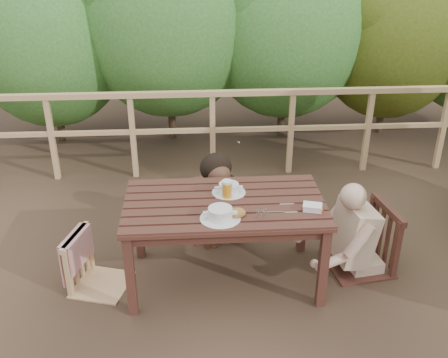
{
  "coord_description": "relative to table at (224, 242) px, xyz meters",
  "views": [
    {
      "loc": [
        -0.24,
        -3.47,
        2.66
      ],
      "look_at": [
        0.0,
        0.05,
        0.9
      ],
      "focal_mm": 41.34,
      "sensor_mm": 36.0,
      "label": 1
    }
  ],
  "objects": [
    {
      "name": "woman",
      "position": [
        -0.08,
        0.78,
        0.29
      ],
      "size": [
        0.7,
        0.78,
        1.3
      ],
      "primitive_type": null,
      "rotation": [
        0.0,
        0.0,
        3.46
      ],
      "color": "black",
      "rests_on": "ground"
    },
    {
      "name": "railing",
      "position": [
        0.0,
        2.0,
        0.15
      ],
      "size": [
        5.6,
        0.1,
        1.01
      ],
      "primitive_type": "cube",
      "color": "tan",
      "rests_on": "ground"
    },
    {
      "name": "table",
      "position": [
        0.0,
        0.0,
        0.0
      ],
      "size": [
        1.55,
        0.87,
        0.72
      ],
      "primitive_type": "cube",
      "color": "#3F2119",
      "rests_on": "ground"
    },
    {
      "name": "chair_right",
      "position": [
        1.15,
        0.11,
        0.16
      ],
      "size": [
        0.59,
        0.59,
        1.04
      ],
      "primitive_type": "cube",
      "rotation": [
        0.0,
        0.0,
        -1.41
      ],
      "color": "#3F2119",
      "rests_on": "ground"
    },
    {
      "name": "soup_far",
      "position": [
        0.04,
        0.15,
        0.4
      ],
      "size": [
        0.27,
        0.27,
        0.09
      ],
      "primitive_type": "cylinder",
      "color": "white",
      "rests_on": "table"
    },
    {
      "name": "ground",
      "position": [
        0.0,
        0.0,
        -0.36
      ],
      "size": [
        60.0,
        60.0,
        0.0
      ],
      "primitive_type": "plane",
      "color": "#4E3727",
      "rests_on": "ground"
    },
    {
      "name": "bread_roll",
      "position": [
        0.08,
        -0.22,
        0.4
      ],
      "size": [
        0.13,
        0.1,
        0.08
      ],
      "primitive_type": "ellipsoid",
      "color": "olive",
      "rests_on": "table"
    },
    {
      "name": "diner_right",
      "position": [
        1.18,
        0.11,
        0.3
      ],
      "size": [
        0.73,
        0.63,
        1.31
      ],
      "primitive_type": null,
      "rotation": [
        0.0,
        0.0,
        1.73
      ],
      "color": "beige",
      "rests_on": "ground"
    },
    {
      "name": "chair_left",
      "position": [
        -1.0,
        -0.03,
        0.08
      ],
      "size": [
        0.54,
        0.54,
        0.87
      ],
      "primitive_type": "cube",
      "rotation": [
        0.0,
        0.0,
        1.29
      ],
      "color": "tan",
      "rests_on": "ground"
    },
    {
      "name": "beer_glass",
      "position": [
        0.03,
        0.08,
        0.44
      ],
      "size": [
        0.08,
        0.08,
        0.15
      ],
      "primitive_type": "cylinder",
      "color": "orange",
      "rests_on": "table"
    },
    {
      "name": "soup_near",
      "position": [
        -0.05,
        -0.25,
        0.41
      ],
      "size": [
        0.3,
        0.3,
        0.1
      ],
      "primitive_type": "cylinder",
      "color": "white",
      "rests_on": "table"
    },
    {
      "name": "butter_tub",
      "position": [
        0.65,
        -0.18,
        0.39
      ],
      "size": [
        0.16,
        0.14,
        0.06
      ],
      "primitive_type": "cube",
      "rotation": [
        0.0,
        0.0,
        -0.27
      ],
      "color": "white",
      "rests_on": "table"
    },
    {
      "name": "tumbler",
      "position": [
        0.25,
        -0.26,
        0.4
      ],
      "size": [
        0.07,
        0.07,
        0.08
      ],
      "primitive_type": "cylinder",
      "color": "white",
      "rests_on": "table"
    },
    {
      "name": "chair_far",
      "position": [
        -0.08,
        0.76,
        0.1
      ],
      "size": [
        0.57,
        0.57,
        0.91
      ],
      "primitive_type": "cube",
      "rotation": [
        0.0,
        0.0,
        0.32
      ],
      "color": "#3F2119",
      "rests_on": "ground"
    }
  ]
}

